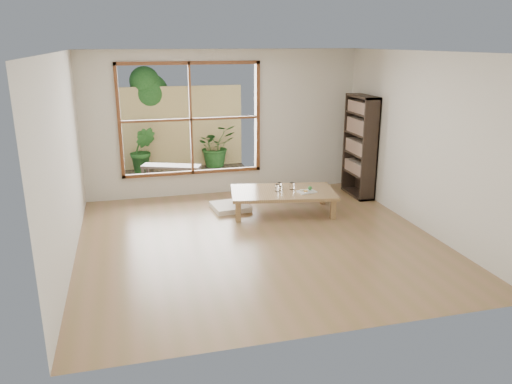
{
  "coord_description": "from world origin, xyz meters",
  "views": [
    {
      "loc": [
        -1.71,
        -6.42,
        2.74
      ],
      "look_at": [
        0.1,
        0.54,
        0.55
      ],
      "focal_mm": 35.0,
      "sensor_mm": 36.0,
      "label": 1
    }
  ],
  "objects_px": {
    "food_tray": "(307,191)",
    "garden_bench": "(171,168)",
    "bookshelf": "(360,146)",
    "low_table": "(283,193)"
  },
  "relations": [
    {
      "from": "food_tray",
      "to": "bookshelf",
      "type": "bearing_deg",
      "value": 19.71
    },
    {
      "from": "food_tray",
      "to": "garden_bench",
      "type": "distance_m",
      "value": 3.06
    },
    {
      "from": "low_table",
      "to": "garden_bench",
      "type": "xyz_separation_m",
      "value": [
        -1.62,
        2.16,
        0.01
      ]
    },
    {
      "from": "food_tray",
      "to": "low_table",
      "type": "bearing_deg",
      "value": 145.68
    },
    {
      "from": "low_table",
      "to": "bookshelf",
      "type": "xyz_separation_m",
      "value": [
        1.64,
        0.58,
        0.59
      ]
    },
    {
      "from": "low_table",
      "to": "food_tray",
      "type": "relative_size",
      "value": 5.81
    },
    {
      "from": "low_table",
      "to": "garden_bench",
      "type": "distance_m",
      "value": 2.7
    },
    {
      "from": "low_table",
      "to": "food_tray",
      "type": "xyz_separation_m",
      "value": [
        0.37,
        -0.16,
        0.07
      ]
    },
    {
      "from": "bookshelf",
      "to": "food_tray",
      "type": "distance_m",
      "value": 1.56
    },
    {
      "from": "bookshelf",
      "to": "garden_bench",
      "type": "bearing_deg",
      "value": 154.12
    }
  ]
}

